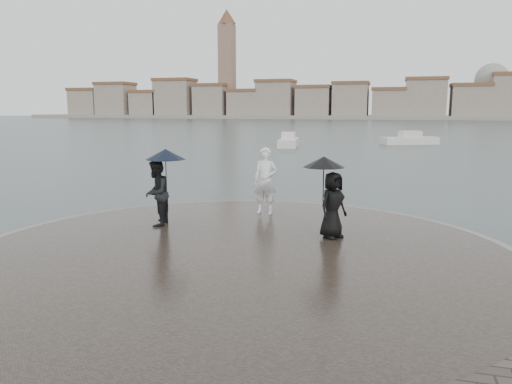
% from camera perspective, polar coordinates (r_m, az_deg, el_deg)
% --- Properties ---
extents(ground, '(400.00, 400.00, 0.00)m').
position_cam_1_polar(ground, '(8.12, -9.63, -15.67)').
color(ground, '#2B3835').
rests_on(ground, ground).
extents(kerb_ring, '(12.50, 12.50, 0.32)m').
position_cam_1_polar(kerb_ring, '(11.11, -1.84, -7.65)').
color(kerb_ring, gray).
rests_on(kerb_ring, ground).
extents(quay_tip, '(11.90, 11.90, 0.36)m').
position_cam_1_polar(quay_tip, '(11.10, -1.84, -7.55)').
color(quay_tip, '#2D261E').
rests_on(quay_tip, ground).
extents(statue, '(0.73, 0.49, 1.96)m').
position_cam_1_polar(statue, '(14.66, 1.09, 1.29)').
color(statue, white).
rests_on(statue, quay_tip).
extents(visitor_left, '(1.18, 1.11, 2.04)m').
position_cam_1_polar(visitor_left, '(13.36, -11.08, 0.93)').
color(visitor_left, black).
rests_on(visitor_left, quay_tip).
extents(visitor_right, '(1.19, 1.08, 1.95)m').
position_cam_1_polar(visitor_right, '(12.04, 8.46, -0.01)').
color(visitor_right, black).
rests_on(visitor_right, quay_tip).
extents(far_skyline, '(260.00, 20.00, 37.00)m').
position_cam_1_polar(far_skyline, '(167.60, 12.75, 10.03)').
color(far_skyline, gray).
rests_on(far_skyline, ground).
extents(boats, '(32.33, 10.70, 1.50)m').
position_cam_1_polar(boats, '(48.66, 19.97, 5.34)').
color(boats, silver).
rests_on(boats, ground).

